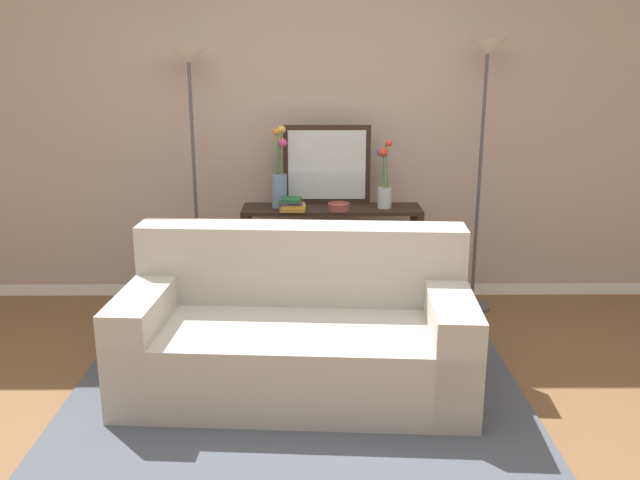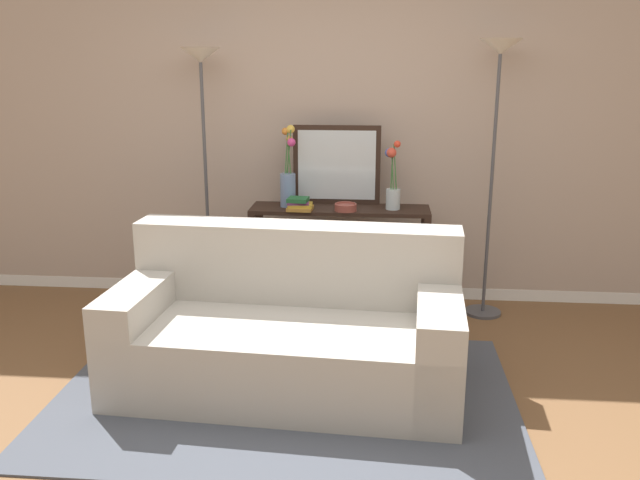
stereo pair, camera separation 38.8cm
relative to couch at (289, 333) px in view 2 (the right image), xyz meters
name	(u,v)px [view 2 (the right image)]	position (x,y,z in m)	size (l,w,h in m)	color
ground_plane	(291,448)	(0.09, -0.65, -0.32)	(16.00, 16.00, 0.02)	brown
back_wall	(328,107)	(0.09, 1.57, 1.15)	(12.00, 0.15, 2.92)	white
area_rug	(285,396)	(0.00, -0.16, -0.31)	(2.52, 1.68, 0.01)	#474C56
couch	(289,333)	(0.00, 0.00, 0.00)	(1.96, 1.03, 0.88)	#ADA89E
console_table	(340,241)	(0.22, 1.15, 0.23)	(1.27, 0.33, 0.79)	black
floor_lamp_left	(203,107)	(-0.76, 1.21, 1.17)	(0.28, 0.28, 1.88)	#4C4C51
floor_lamp_right	(497,103)	(1.27, 1.21, 1.21)	(0.28, 0.28, 1.94)	#4C4C51
wall_mirror	(337,165)	(0.18, 1.29, 0.76)	(0.63, 0.02, 0.57)	black
vase_tall_flowers	(288,180)	(-0.15, 1.16, 0.67)	(0.12, 0.11, 0.57)	#6B84AD
vase_short_flowers	(393,184)	(0.58, 1.14, 0.66)	(0.11, 0.11, 0.48)	silver
fruit_bowl	(346,207)	(0.26, 1.06, 0.50)	(0.15, 0.15, 0.05)	brown
book_stack	(299,204)	(-0.06, 1.05, 0.52)	(0.19, 0.16, 0.09)	#B77F33
book_row_under_console	(290,303)	(-0.15, 1.15, -0.26)	(0.29, 0.18, 0.12)	#236033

